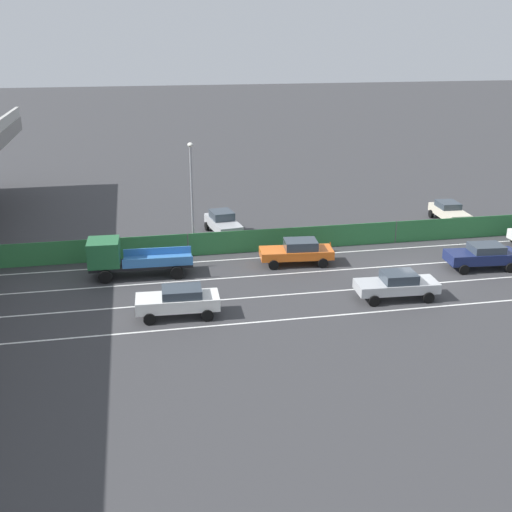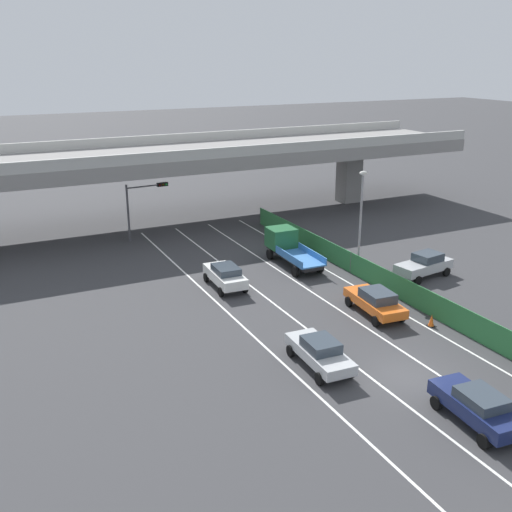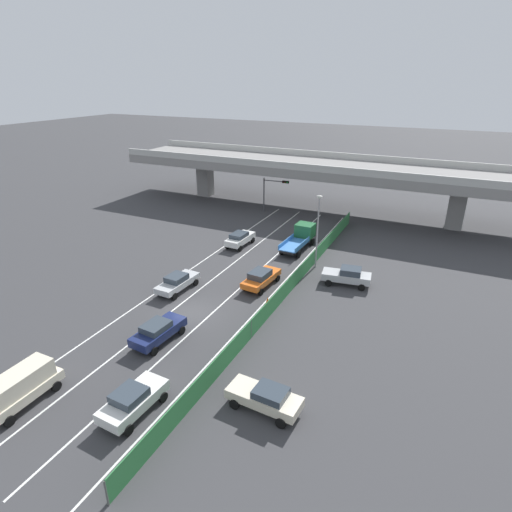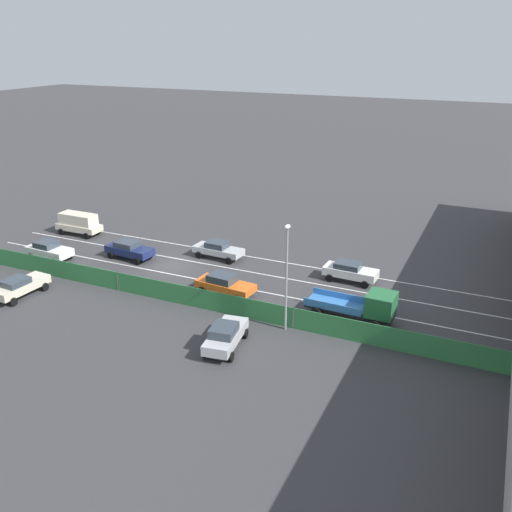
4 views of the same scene
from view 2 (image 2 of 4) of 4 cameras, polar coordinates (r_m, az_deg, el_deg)
ground_plane at (r=31.26m, az=14.03°, el=-11.08°), size 300.00×300.00×0.00m
lane_line_left_edge at (r=33.39m, az=0.63°, el=-8.43°), size 0.14×48.42×0.01m
lane_line_mid_left at (r=34.81m, az=5.41°, el=-7.33°), size 0.14×48.42×0.01m
lane_line_mid_right at (r=36.46m, az=9.77°, el=-6.28°), size 0.14×48.42×0.01m
lane_line_right_edge at (r=38.31m, az=13.71°, el=-5.29°), size 0.14×48.42×0.01m
elevated_overpass at (r=56.55m, az=-7.03°, el=9.16°), size 58.64×10.94×7.63m
green_fence at (r=38.79m, az=15.27°, el=-3.86°), size 0.10×44.52×1.57m
car_sedan_white at (r=40.92m, az=-2.95°, el=-1.81°), size 2.08×4.43×1.61m
car_taxi_orange at (r=37.43m, az=11.31°, el=-4.21°), size 2.33×4.81×1.62m
car_sedan_silver at (r=30.98m, az=6.10°, el=-9.05°), size 2.13×4.68×1.57m
car_sedan_navy at (r=28.15m, az=20.35°, el=-13.22°), size 2.27×4.59×1.61m
flatbed_truck_blue at (r=45.97m, az=3.00°, el=0.97°), size 2.45×6.33×2.39m
parked_wagon_silver at (r=44.49m, az=15.75°, el=-0.77°), size 4.68×2.46×1.73m
traffic_light at (r=51.87m, az=-10.70°, el=5.35°), size 3.76×0.49×4.90m
street_lamp at (r=42.96m, az=9.96°, el=4.03°), size 0.60×0.36×7.56m
traffic_cone at (r=36.86m, az=16.36°, el=-5.94°), size 0.47×0.47×0.73m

